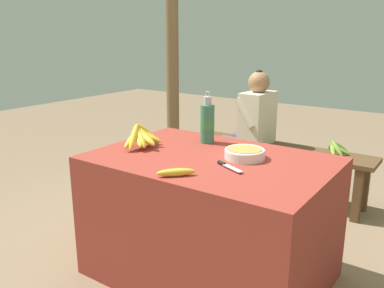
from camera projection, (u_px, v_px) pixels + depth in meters
ground_plane at (209, 273)px, 2.43m from camera, size 12.00×12.00×0.00m
market_counter at (210, 217)px, 2.33m from camera, size 1.30×0.89×0.72m
banana_bunch_ripe at (142, 136)px, 2.42m from camera, size 0.20×0.33×0.15m
serving_bowl at (245, 153)px, 2.21m from camera, size 0.22×0.22×0.06m
water_bottle at (207, 123)px, 2.51m from camera, size 0.09×0.09×0.32m
loose_banana_front at (176, 172)px, 1.94m from camera, size 0.16×0.16×0.04m
knife at (226, 165)px, 2.07m from camera, size 0.19×0.10×0.02m
wooden_bench at (279, 155)px, 3.47m from camera, size 1.57×0.32×0.45m
seated_vendor at (252, 123)px, 3.52m from camera, size 0.41×0.40×1.09m
banana_bunch_green at (337, 148)px, 3.18m from camera, size 0.18×0.28×0.13m
support_post_near at (172, 57)px, 4.20m from camera, size 0.13×0.13×2.30m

